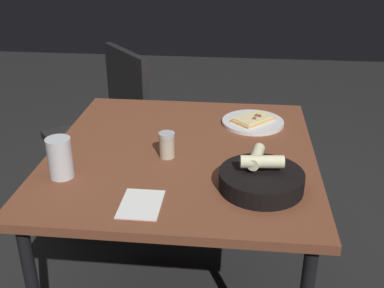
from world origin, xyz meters
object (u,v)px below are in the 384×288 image
(bread_basket, at_px, (261,178))
(pepper_shaker, at_px, (167,146))
(pizza_plate, at_px, (253,121))
(beer_glass, at_px, (60,160))
(chair_near, at_px, (109,123))
(dining_table, at_px, (182,166))

(bread_basket, relative_size, pepper_shaker, 2.86)
(pizza_plate, height_order, beer_glass, beer_glass)
(pizza_plate, relative_size, chair_near, 0.28)
(bread_basket, height_order, pepper_shaker, bread_basket)
(dining_table, height_order, chair_near, chair_near)
(dining_table, relative_size, bread_basket, 3.86)
(beer_glass, xyz_separation_m, pepper_shaker, (0.17, -0.32, -0.02))
(pizza_plate, xyz_separation_m, pepper_shaker, (-0.33, 0.30, 0.03))
(chair_near, bearing_deg, bread_basket, -141.14)
(dining_table, height_order, beer_glass, beer_glass)
(dining_table, xyz_separation_m, pizza_plate, (0.28, -0.26, 0.07))
(bread_basket, bearing_deg, dining_table, 49.53)
(bread_basket, bearing_deg, beer_glass, 89.41)
(bread_basket, bearing_deg, chair_near, 38.86)
(dining_table, bearing_deg, beer_glass, 122.07)
(bread_basket, bearing_deg, pizza_plate, 2.00)
(dining_table, distance_m, beer_glass, 0.45)
(dining_table, height_order, pizza_plate, pizza_plate)
(dining_table, xyz_separation_m, bread_basket, (-0.24, -0.28, 0.10))
(pizza_plate, bearing_deg, bread_basket, -178.00)
(dining_table, height_order, bread_basket, bread_basket)
(beer_glass, relative_size, chair_near, 0.15)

